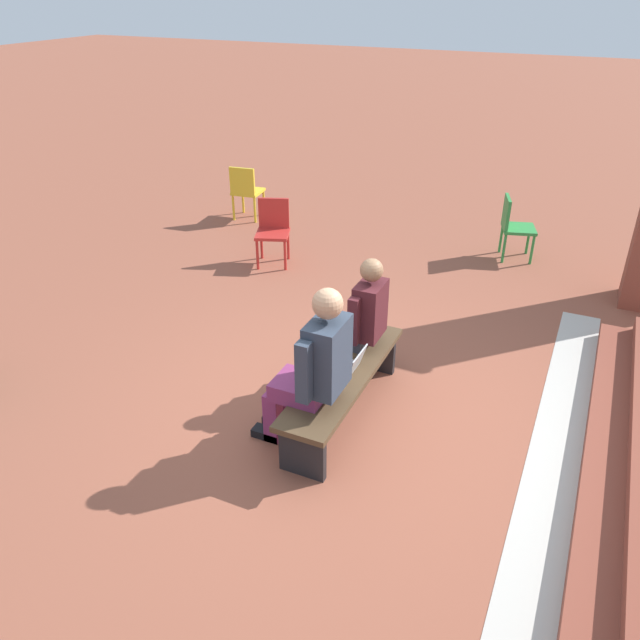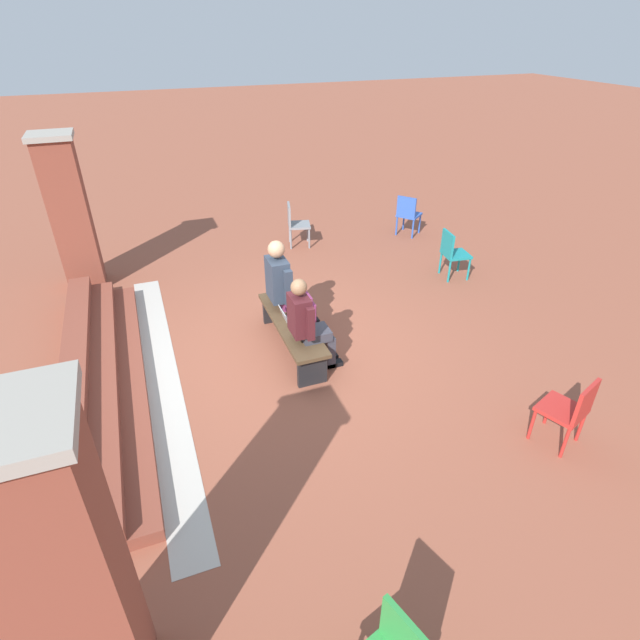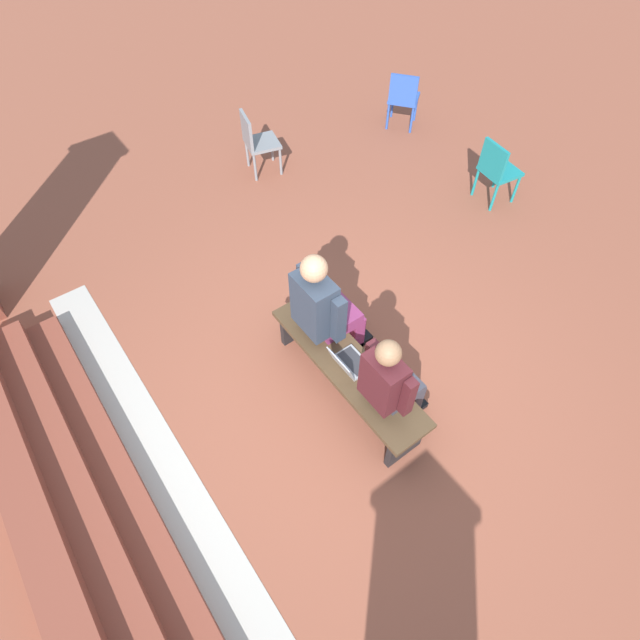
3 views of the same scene
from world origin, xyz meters
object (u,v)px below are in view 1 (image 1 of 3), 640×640
plastic_chair_near_bench_left (273,228)px  plastic_chair_near_bench_right (513,224)px  person_student (358,320)px  plastic_chair_by_pillar (246,189)px  bench (344,381)px  person_adult (314,366)px  laptop (346,366)px

plastic_chair_near_bench_left → plastic_chair_near_bench_right: bearing=117.1°
person_student → plastic_chair_by_pillar: person_student is taller
bench → person_student: size_ratio=1.39×
bench → person_adult: person_adult is taller
bench → person_adult: (0.44, -0.07, 0.40)m
laptop → plastic_chair_by_pillar: plastic_chair_by_pillar is taller
person_student → laptop: size_ratio=4.06×
plastic_chair_near_bench_right → person_adult: bearing=-9.5°
plastic_chair_by_pillar → person_student: bearing=42.8°
plastic_chair_near_bench_right → bench: bearing=-9.5°
person_adult → plastic_chair_near_bench_right: (-4.58, 0.76, -0.27)m
bench → person_student: bearing=-172.1°
person_student → laptop: person_student is taller
plastic_chair_by_pillar → plastic_chair_near_bench_left: size_ratio=1.00×
laptop → plastic_chair_by_pillar: size_ratio=0.38×
person_student → plastic_chair_near_bench_right: person_student is taller
plastic_chair_near_bench_right → laptop: bearing=-9.4°
laptop → plastic_chair_by_pillar: bearing=-139.9°
person_adult → plastic_chair_near_bench_left: 3.76m
bench → plastic_chair_by_pillar: plastic_chair_by_pillar is taller
person_student → plastic_chair_by_pillar: 4.78m
person_adult → plastic_chair_near_bench_left: bearing=-146.6°
plastic_chair_near_bench_left → plastic_chair_near_bench_right: (-1.45, 2.82, 0.00)m
laptop → bench: bearing=-29.6°
plastic_chair_near_bench_right → person_student: bearing=-11.6°
laptop → plastic_chair_near_bench_left: size_ratio=0.38×
plastic_chair_by_pillar → laptop: bearing=40.1°
person_student → laptop: 0.50m
person_adult → laptop: bearing=169.7°
person_student → plastic_chair_near_bench_right: bearing=168.4°
person_adult → plastic_chair_near_bench_left: (-3.13, -2.06, -0.27)m
plastic_chair_by_pillar → plastic_chair_near_bench_right: 4.01m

